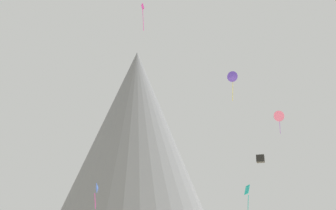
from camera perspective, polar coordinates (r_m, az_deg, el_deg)
name	(u,v)px	position (r m, az deg, el deg)	size (l,w,h in m)	color
rock_massif	(133,160)	(114.48, -4.70, -7.43)	(48.64, 48.64, 56.40)	slate
kite_blue_low	(97,188)	(53.90, -9.51, -11.04)	(0.66, 1.33, 3.19)	blue
kite_teal_low	(247,195)	(57.07, 10.66, -11.89)	(0.72, 1.18, 5.32)	teal
kite_black_mid	(260,159)	(60.61, 12.37, -7.10)	(1.39, 1.38, 1.02)	black
kite_magenta_high	(143,12)	(70.54, -3.41, 12.46)	(0.57, 0.65, 4.84)	#D1339E
kite_indigo_high	(232,77)	(89.06, 8.66, 3.80)	(2.39, 1.76, 6.61)	#5138B2
kite_rainbow_high	(279,116)	(89.94, 14.73, -1.48)	(2.25, 0.62, 4.94)	#E5668C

